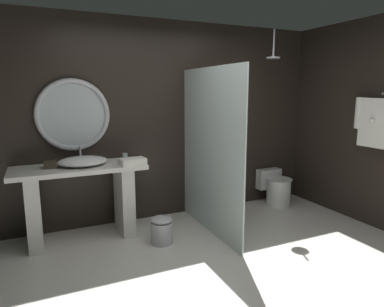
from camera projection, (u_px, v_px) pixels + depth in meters
The scene contains 14 objects.
ground_plane at pixel (231, 282), 3.08m from camera, with size 5.76×5.76×0.00m, color silver.
back_wall_panel at pixel (160, 121), 4.54m from camera, with size 4.80×0.10×2.60m, color black.
side_wall_right at pixel (357, 122), 4.48m from camera, with size 0.10×2.47×2.60m, color black.
vanity_counter at pixel (81, 195), 3.91m from camera, with size 1.46×0.59×0.87m.
vessel_sink at pixel (83, 161), 3.86m from camera, with size 0.55×0.45×0.20m.
tumbler_cup at pixel (125, 158), 4.04m from camera, with size 0.06×0.06×0.11m, color silver.
tissue_box at pixel (50, 165), 3.73m from camera, with size 0.13×0.12×0.08m, color #3D3323.
round_wall_mirror at pixel (73, 115), 3.99m from camera, with size 0.85×0.06×0.85m.
shower_glass_panel at pixel (210, 152), 4.03m from camera, with size 0.02×1.50×1.97m, color silver.
rain_shower_head at pixel (273, 54), 4.51m from camera, with size 0.18×0.18×0.38m.
hanging_bathrobe at pixel (376, 120), 4.07m from camera, with size 0.20×0.59×0.66m.
toilet at pixel (276, 188), 5.14m from camera, with size 0.38×0.53×0.51m.
waste_bin at pixel (162, 230), 3.84m from camera, with size 0.25×0.25×0.32m.
folded_hand_towel at pixel (133, 162), 3.90m from camera, with size 0.29×0.17×0.08m, color silver.
Camera 1 is at (-1.50, -2.41, 1.71)m, focal length 31.83 mm.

